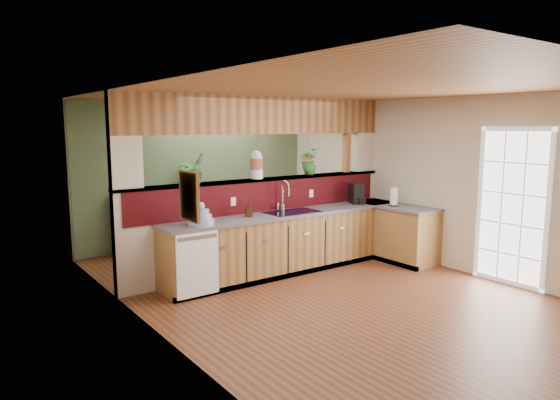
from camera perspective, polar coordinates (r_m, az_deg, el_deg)
ground at (r=6.77m, az=4.77°, el=-10.25°), size 4.60×7.00×0.01m
ceiling at (r=6.43m, az=5.06°, el=12.26°), size 4.60×7.00×0.01m
wall_back at (r=9.38m, az=-9.28°, el=3.04°), size 4.60×0.02×2.60m
wall_left at (r=5.27m, az=-14.30°, el=-1.31°), size 0.02×7.00×2.60m
wall_right at (r=8.16m, az=17.19°, el=1.97°), size 0.02×7.00×2.60m
pass_through_partition at (r=7.57m, az=-1.65°, el=1.02°), size 4.60×0.21×2.60m
pass_through_ledge at (r=7.53m, az=-1.85°, el=2.36°), size 4.60×0.21×0.04m
header_beam at (r=7.49m, az=-1.88°, el=9.65°), size 4.60×0.15×0.55m
sage_backwall at (r=9.36m, az=-9.22°, el=3.03°), size 4.55×0.02×2.55m
countertop at (r=7.81m, az=5.28°, el=-4.30°), size 4.14×1.52×0.90m
dishwasher at (r=6.38m, az=-9.39°, el=-7.25°), size 0.58×0.03×0.82m
navy_sink at (r=7.45m, az=1.39°, el=-1.96°), size 0.82×0.50×0.18m
french_door at (r=7.47m, az=24.96°, el=-0.95°), size 0.06×1.02×2.16m
framed_print at (r=4.52m, az=-10.30°, el=0.43°), size 0.04×0.35×0.45m
faucet at (r=7.50m, az=0.45°, el=0.64°), size 0.20×0.20×0.46m
dish_stack at (r=6.51m, az=-9.03°, el=-2.05°), size 0.35×0.35×0.30m
soap_dispenser at (r=7.05m, az=-3.58°, el=-1.12°), size 0.12×0.12×0.20m
coffee_maker at (r=8.30m, az=8.76°, el=0.64°), size 0.18×0.30×0.33m
paper_towel at (r=8.17m, az=12.90°, el=0.31°), size 0.14×0.14×0.31m
glass_jar at (r=7.44m, az=-2.68°, el=4.03°), size 0.19×0.19×0.41m
ledge_plant_left at (r=6.95m, az=-9.43°, el=3.68°), size 0.27×0.24×0.43m
ledge_plant_right at (r=8.04m, az=3.40°, el=4.23°), size 0.26×0.26×0.38m
hanging_plant_a at (r=7.42m, az=-2.71°, el=5.46°), size 0.26×0.22×0.53m
hanging_plant_b at (r=8.01m, az=3.23°, el=5.75°), size 0.33×0.29×0.52m
shelving_console at (r=8.92m, az=-13.25°, el=-2.55°), size 1.70×0.85×1.09m
shelf_plant_a at (r=8.66m, az=-15.86°, el=2.05°), size 0.22×0.16×0.41m
shelf_plant_b at (r=8.99m, az=-10.70°, el=2.70°), size 0.30×0.30×0.48m
floor_plant at (r=9.13m, az=-0.82°, el=-2.78°), size 0.73×0.64×0.78m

